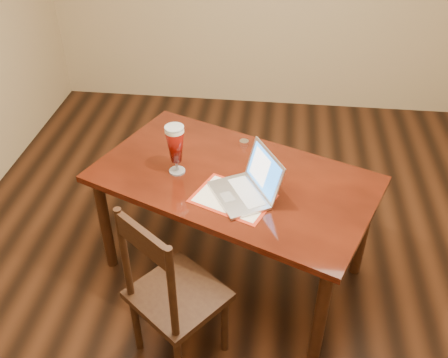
# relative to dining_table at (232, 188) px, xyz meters

# --- Properties ---
(ground) EXTENTS (5.00, 5.00, 0.00)m
(ground) POSITION_rel_dining_table_xyz_m (0.16, -0.02, -0.71)
(ground) COLOR black
(ground) RESTS_ON ground
(room_shell) EXTENTS (4.51, 5.01, 2.71)m
(room_shell) POSITION_rel_dining_table_xyz_m (0.16, -0.02, 1.06)
(room_shell) COLOR #CCB288
(room_shell) RESTS_ON ground
(dining_table) EXTENTS (1.91, 1.52, 1.11)m
(dining_table) POSITION_rel_dining_table_xyz_m (0.00, 0.00, 0.00)
(dining_table) COLOR #4D160A
(dining_table) RESTS_ON ground
(dining_chair) EXTENTS (0.63, 0.62, 1.08)m
(dining_chair) POSITION_rel_dining_table_xyz_m (-0.24, -0.71, -0.20)
(dining_chair) COLOR black
(dining_chair) RESTS_ON ground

